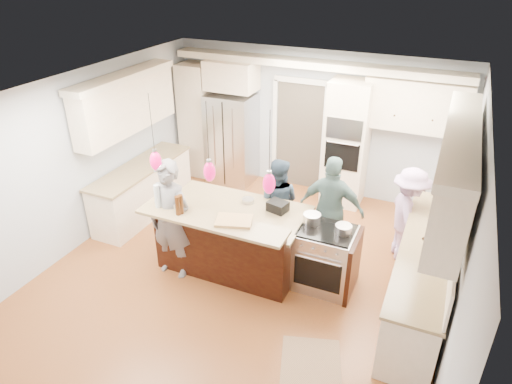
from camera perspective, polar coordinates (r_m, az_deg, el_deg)
ground_plane at (r=6.92m, az=-1.19°, el=-9.70°), size 6.00×6.00×0.00m
room_shell at (r=5.98m, az=-1.37°, el=4.21°), size 5.54×6.04×2.72m
refrigerator at (r=9.16m, az=-3.07°, el=6.64°), size 0.90×0.70×1.80m
oven_column at (r=8.36m, az=11.27°, el=5.85°), size 0.72×0.69×2.30m
back_upper_cabinets at (r=8.69m, az=2.00°, el=10.86°), size 5.30×0.61×2.54m
right_counter_run at (r=6.13m, az=21.26°, el=-5.35°), size 0.64×3.10×2.51m
left_cabinets at (r=8.13m, az=-14.66°, el=4.07°), size 0.64×2.30×2.51m
kitchen_island at (r=6.78m, az=-2.88°, el=-5.58°), size 2.10×1.46×1.12m
island_range at (r=6.45m, az=8.82°, el=-8.20°), size 0.82×0.71×0.92m
pendant_lights at (r=5.68m, az=-5.84°, el=2.58°), size 1.75×0.15×1.03m
person_bar_end at (r=6.50m, az=-10.59°, el=-3.45°), size 0.67×0.45×1.78m
person_far_left at (r=7.12m, az=2.60°, el=-1.39°), size 0.80×0.67×1.48m
person_far_right at (r=6.85m, az=9.39°, el=-2.14°), size 0.98×0.42×1.67m
person_range_side at (r=7.16m, az=18.39°, el=-2.72°), size 0.88×1.10×1.49m
floor_rug at (r=5.59m, az=6.86°, el=-21.35°), size 0.95×1.16×0.01m
water_bottle at (r=6.31m, az=-12.24°, el=-0.51°), size 0.10×0.10×0.34m
beer_bottle_a at (r=6.29m, az=-11.22°, el=-0.82°), size 0.07×0.07×0.27m
beer_bottle_b at (r=6.09m, az=-9.76°, el=-1.69°), size 0.08×0.08×0.27m
beer_bottle_c at (r=6.11m, az=-9.37°, el=-1.52°), size 0.08×0.08×0.27m
drink_can at (r=6.17m, az=-9.92°, el=-2.07°), size 0.08×0.08×0.13m
cutting_board at (r=5.91m, az=-2.77°, el=-3.59°), size 0.54×0.45×0.04m
pot_large at (r=6.28m, az=7.00°, el=-3.32°), size 0.24×0.24×0.14m
pot_small at (r=6.14m, az=10.87°, el=-4.57°), size 0.22×0.22×0.11m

